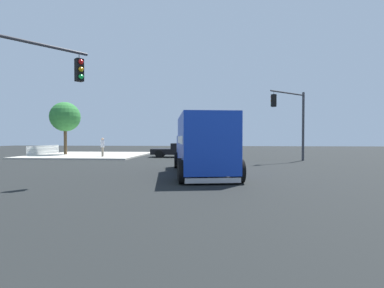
% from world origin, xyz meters
% --- Properties ---
extents(ground_plane, '(100.00, 100.00, 0.00)m').
position_xyz_m(ground_plane, '(0.00, 0.00, 0.00)').
color(ground_plane, black).
extents(sidewalk_corner_near, '(11.25, 11.25, 0.14)m').
position_xyz_m(sidewalk_corner_near, '(-12.97, -12.97, 0.07)').
color(sidewalk_corner_near, '#B2ADA0').
rests_on(sidewalk_corner_near, ground).
extents(delivery_truck, '(8.03, 3.98, 3.04)m').
position_xyz_m(delivery_truck, '(1.33, -0.30, 1.56)').
color(delivery_truck, '#1438AD').
rests_on(delivery_truck, ground).
extents(traffic_light_secondary, '(2.77, 3.34, 5.76)m').
position_xyz_m(traffic_light_secondary, '(-7.39, 6.70, 3.79)').
color(traffic_light_secondary, '#38383D').
rests_on(traffic_light_secondary, ground).
extents(pickup_black, '(2.37, 5.26, 1.38)m').
position_xyz_m(pickup_black, '(-11.63, -3.33, 0.73)').
color(pickup_black, black).
rests_on(pickup_black, ground).
extents(pedestrian_near_corner, '(0.39, 0.42, 1.78)m').
position_xyz_m(pedestrian_near_corner, '(-9.88, -10.43, 1.16)').
color(pedestrian_near_corner, gray).
rests_on(pedestrian_near_corner, sidewalk_corner_near).
extents(picket_fence_run, '(5.68, 0.05, 0.95)m').
position_xyz_m(picket_fence_run, '(-12.97, -18.35, 0.62)').
color(picket_fence_run, white).
rests_on(picket_fence_run, sidewalk_corner_near).
extents(shade_tree_near, '(3.15, 3.15, 5.63)m').
position_xyz_m(shade_tree_near, '(-12.77, -15.77, 4.17)').
color(shade_tree_near, brown).
rests_on(shade_tree_near, sidewalk_corner_near).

